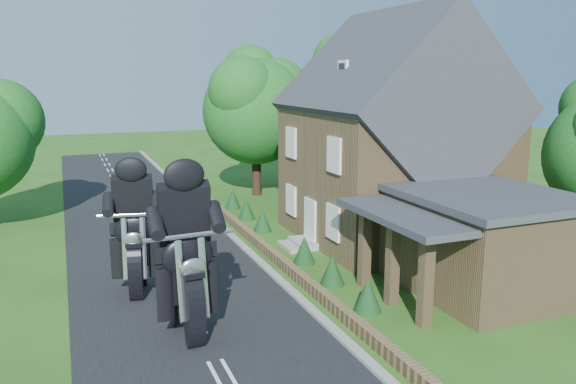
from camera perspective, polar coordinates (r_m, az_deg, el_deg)
name	(u,v)px	position (r m, az deg, el deg)	size (l,w,h in m)	color
ground	(195,325)	(17.45, -9.41, -13.22)	(120.00, 120.00, 0.00)	#234F16
road	(195,325)	(17.44, -9.41, -13.19)	(7.00, 80.00, 0.02)	black
kerb	(307,305)	(18.45, 1.93, -11.42)	(0.30, 80.00, 0.12)	gray
garden_wall	(272,254)	(22.98, -1.64, -6.29)	(0.30, 22.00, 0.40)	brown
house	(393,143)	(25.68, 10.62, 4.91)	(9.54, 8.64, 10.24)	brown
annex	(482,240)	(20.47, 19.11, -4.65)	(7.05, 5.94, 3.44)	brown
tree_house_right	(467,116)	(31.33, 17.71, 7.32)	(6.51, 6.00, 8.40)	black
tree_behind_house	(357,93)	(36.13, 7.03, 9.96)	(7.81, 7.20, 10.08)	black
tree_behind_left	(262,102)	(34.59, -2.68, 9.14)	(6.94, 6.40, 9.16)	black
shrub_a	(368,295)	(18.14, 8.09, -10.28)	(0.90, 0.90, 1.10)	black
shrub_b	(332,270)	(20.20, 4.53, -7.87)	(0.90, 0.90, 1.10)	black
shrub_c	(304,250)	(22.34, 1.67, -5.88)	(0.90, 0.90, 1.10)	black
shrub_d	(262,220)	(26.81, -2.61, -2.86)	(0.90, 0.90, 1.10)	black
shrub_e	(246,209)	(29.12, -4.24, -1.70)	(0.90, 0.90, 1.10)	black
shrub_f	(233,199)	(31.45, -5.63, -0.71)	(0.90, 0.90, 1.10)	black
motorcycle_lead	(188,312)	(16.47, -10.14, -11.88)	(0.42, 1.66, 1.55)	black
motorcycle_follow	(137,274)	(19.94, -15.06, -8.03)	(0.38, 1.52, 1.41)	black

